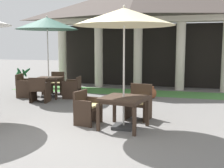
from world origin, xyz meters
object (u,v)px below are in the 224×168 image
Objects in this scene: patio_table_near_foreground at (124,101)px; patio_chair_mid_left_south at (40,90)px; patio_chair_near_foreground_north at (138,104)px; terracotta_urn at (153,93)px; patio_table_mid_left at (49,80)px; patio_chair_mid_left_west at (25,86)px; patio_chair_near_foreground_west at (87,108)px; potted_palm_left_edge at (22,85)px; patio_chair_mid_left_east at (73,87)px; patio_umbrella_mid_left at (47,24)px; patio_chair_mid_left_north at (57,84)px; patio_umbrella_near_foreground at (124,18)px.

patio_chair_mid_left_south is (-3.55, 2.28, -0.23)m from patio_table_near_foreground.
patio_chair_near_foreground_north is 1.99× the size of terracotta_urn.
patio_chair_mid_left_west is (-0.91, -0.15, -0.23)m from patio_table_mid_left.
patio_table_near_foreground is 1.02m from patio_chair_near_foreground_west.
terracotta_urn is at bearing 17.24° from patio_chair_mid_left_south.
terracotta_urn is at bearing 4.43° from potted_palm_left_edge.
potted_palm_left_edge is (-2.40, 0.35, -0.04)m from patio_chair_mid_left_east.
patio_table_mid_left is 3.91m from terracotta_urn.
patio_chair_mid_left_south reaches higher than terracotta_urn.
patio_chair_near_foreground_north is 1.05× the size of patio_chair_mid_left_west.
patio_chair_near_foreground_north is at bearing 135.25° from patio_chair_near_foreground_west.
patio_umbrella_mid_left reaches higher than patio_chair_near_foreground_west.
terracotta_urn is (-0.08, 3.11, -0.22)m from patio_chair_near_foreground_north.
patio_chair_near_foreground_west is 0.27× the size of patio_umbrella_mid_left.
patio_chair_near_foreground_north is at bearing -137.89° from patio_chair_mid_left_east.
patio_table_mid_left is at bearing -18.39° from potted_palm_left_edge.
patio_umbrella_mid_left is 3.78× the size of patio_chair_mid_left_east.
potted_palm_left_edge is (-1.34, -0.41, -0.05)m from patio_chair_mid_left_north.
patio_table_mid_left is (-3.85, 2.20, 0.23)m from patio_chair_near_foreground_north.
patio_table_near_foreground is at bearing -104.04° from patio_umbrella_near_foreground.
patio_chair_mid_left_south is 1.30m from patio_chair_mid_left_east.
patio_chair_near_foreground_west is 4.64m from patio_chair_mid_left_west.
patio_chair_mid_left_west is (-4.76, 2.05, 0.01)m from patio_chair_near_foreground_north.
patio_chair_mid_left_west is 1.30m from patio_chair_mid_left_south.
patio_table_near_foreground is at bearing -41.97° from patio_chair_mid_left_south.
patio_table_mid_left is 2.22× the size of terracotta_urn.
potted_palm_left_edge is (-5.34, 2.70, -0.06)m from patio_chair_near_foreground_north.
patio_chair_mid_left_north is at bearing 135.02° from patio_chair_mid_left_west.
patio_umbrella_near_foreground is 0.94× the size of patio_umbrella_mid_left.
potted_palm_left_edge reaches higher than patio_table_near_foreground.
patio_chair_mid_left_south is at bearing -10.58° from patio_chair_near_foreground_north.
patio_chair_mid_left_west is at bearing -167.33° from terracotta_urn.
patio_umbrella_mid_left reaches higher than patio_table_near_foreground.
patio_chair_near_foreground_west reaches higher than patio_table_near_foreground.
patio_umbrella_near_foreground is 4.86m from patio_chair_mid_left_east.
patio_chair_near_foreground_west is at bearing 45.25° from patio_chair_near_foreground_north.
patio_chair_mid_left_north is (-4.00, 3.11, -0.01)m from patio_chair_near_foreground_north.
patio_chair_near_foreground_north is at bearing 57.37° from patio_chair_mid_left_west.
patio_chair_mid_left_east is at bearing 9.30° from patio_umbrella_mid_left.
patio_chair_near_foreground_west is at bearing -159.55° from patio_chair_mid_left_east.
patio_umbrella_near_foreground reaches higher than patio_chair_mid_left_south.
patio_chair_mid_left_north is (-0.15, 0.91, -2.32)m from patio_umbrella_mid_left.
patio_chair_near_foreground_west is 0.95× the size of patio_chair_mid_left_south.
patio_umbrella_mid_left reaches higher than patio_chair_near_foreground_north.
potted_palm_left_edge is (-1.49, 0.50, -0.30)m from patio_table_mid_left.
patio_table_near_foreground is 0.38× the size of patio_umbrella_near_foreground.
patio_umbrella_near_foreground is at bearing -149.33° from patio_chair_mid_left_east.
patio_chair_mid_left_north is at bearing 133.24° from patio_table_near_foreground.
patio_umbrella_mid_left reaches higher than patio_table_mid_left.
terracotta_urn is at bearing 13.47° from patio_table_mid_left.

